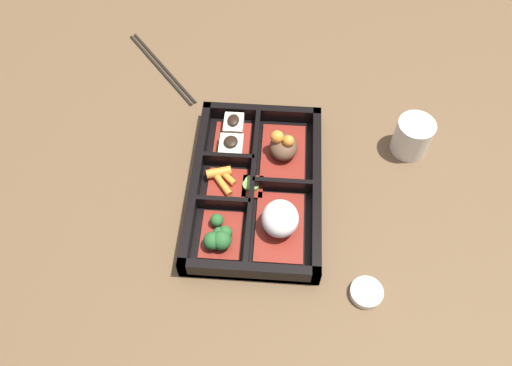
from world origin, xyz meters
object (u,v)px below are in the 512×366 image
(tea_cup, at_px, (413,136))
(chopsticks, at_px, (161,67))
(sauce_dish, at_px, (366,293))
(bowl_rice, at_px, (280,220))

(tea_cup, distance_m, chopsticks, 0.50)
(chopsticks, xyz_separation_m, sauce_dish, (0.45, 0.38, 0.00))
(bowl_rice, distance_m, sauce_dish, 0.17)
(tea_cup, height_order, sauce_dish, tea_cup)
(tea_cup, bearing_deg, chopsticks, -109.68)
(tea_cup, bearing_deg, bowl_rice, -50.76)
(bowl_rice, distance_m, tea_cup, 0.29)
(bowl_rice, relative_size, sauce_dish, 2.56)
(chopsticks, bearing_deg, tea_cup, 70.32)
(bowl_rice, distance_m, chopsticks, 0.43)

